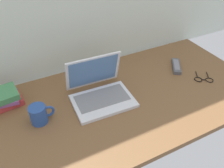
# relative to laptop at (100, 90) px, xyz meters

# --- Properties ---
(desk) EXTENTS (1.60, 0.76, 0.03)m
(desk) POSITION_rel_laptop_xyz_m (0.08, -0.07, -0.06)
(desk) COLOR brown
(desk) RESTS_ON ground
(laptop) EXTENTS (0.32, 0.29, 0.21)m
(laptop) POSITION_rel_laptop_xyz_m (0.00, 0.00, 0.00)
(laptop) COLOR silver
(laptop) RESTS_ON desk
(coffee_mug) EXTENTS (0.12, 0.08, 0.09)m
(coffee_mug) POSITION_rel_laptop_xyz_m (-0.33, -0.03, 0.00)
(coffee_mug) COLOR #26478C
(coffee_mug) RESTS_ON desk
(remote_control_near) EXTENTS (0.13, 0.16, 0.02)m
(remote_control_near) POSITION_rel_laptop_xyz_m (0.55, 0.04, -0.03)
(remote_control_near) COLOR #4C4C51
(remote_control_near) RESTS_ON desk
(eyeglasses) EXTENTS (0.13, 0.14, 0.01)m
(eyeglasses) POSITION_rel_laptop_xyz_m (0.61, -0.14, -0.04)
(eyeglasses) COLOR black
(eyeglasses) RESTS_ON desk
(book_stack) EXTENTS (0.21, 0.15, 0.08)m
(book_stack) POSITION_rel_laptop_xyz_m (-0.47, 0.17, -0.01)
(book_stack) COLOR #B23333
(book_stack) RESTS_ON desk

